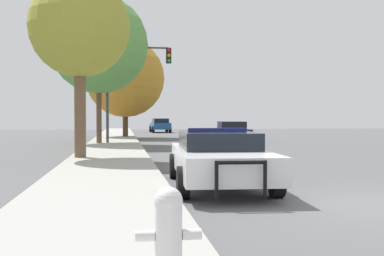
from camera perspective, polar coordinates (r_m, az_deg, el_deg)
The scene contains 10 objects.
ground_plane at distance 9.66m, azimuth 20.76°, elevation -8.46°, with size 110.00×110.00×0.00m, color #565659.
sidewalk_left at distance 8.47m, azimuth -11.45°, elevation -9.33°, with size 3.00×110.00×0.13m.
police_car at distance 11.29m, azimuth 3.14°, elevation -3.40°, with size 2.35×5.42×1.36m.
fire_hydrant at distance 4.49m, azimuth -2.81°, elevation -12.05°, with size 0.61×0.27×0.86m.
traffic_light at distance 28.46m, azimuth -7.13°, elevation 6.37°, with size 3.81×0.35×5.71m.
car_background_oncoming at distance 29.72m, azimuth 4.76°, elevation -0.42°, with size 2.19×4.18×1.35m.
car_background_distant at distance 50.48m, azimuth -3.80°, elevation 0.36°, with size 2.12×4.39×1.47m.
tree_sidewalk_far at distance 37.33m, azimuth -7.92°, elevation 5.90°, with size 6.02×6.02×7.50m.
tree_sidewalk_near at distance 18.60m, azimuth -13.17°, elevation 11.49°, with size 3.73×3.73×6.70m.
tree_sidewalk_mid at distance 28.52m, azimuth -11.00°, elevation 9.71°, with size 5.66×5.66×8.51m.
Camera 1 is at (-4.64, -8.32, 1.63)m, focal length 45.00 mm.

